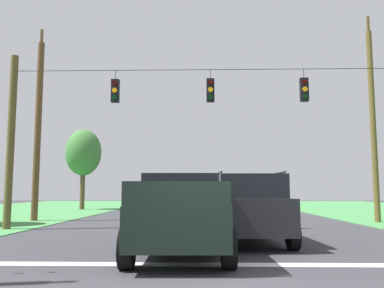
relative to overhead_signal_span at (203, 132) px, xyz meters
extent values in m
cube|color=white|center=(0.15, -7.53, -3.87)|extent=(13.16, 0.45, 0.01)
cube|color=white|center=(0.15, -1.53, -3.87)|extent=(2.50, 0.15, 0.01)
cube|color=white|center=(0.15, 4.98, -3.87)|extent=(2.50, 0.15, 0.01)
cube|color=white|center=(0.15, 13.27, -3.87)|extent=(2.50, 0.15, 0.01)
cube|color=white|center=(0.15, 22.14, -3.87)|extent=(2.50, 0.15, 0.01)
cylinder|color=brown|center=(-7.78, 0.00, -0.33)|extent=(0.30, 0.30, 7.08)
cylinder|color=black|center=(-0.05, 0.00, 2.56)|extent=(15.45, 0.02, 0.02)
cylinder|color=black|center=(-3.57, 0.00, 2.37)|extent=(0.02, 0.02, 0.39)
cube|color=black|center=(-3.57, 0.00, 1.70)|extent=(0.32, 0.24, 0.95)
cylinder|color=#310503|center=(-3.57, -0.14, 2.00)|extent=(0.20, 0.04, 0.20)
cylinder|color=orange|center=(-3.57, -0.14, 1.70)|extent=(0.20, 0.04, 0.20)
cylinder|color=black|center=(-3.57, -0.14, 1.40)|extent=(0.20, 0.04, 0.20)
cylinder|color=black|center=(0.31, 0.00, 2.37)|extent=(0.02, 0.02, 0.39)
cube|color=black|center=(0.31, 0.00, 1.70)|extent=(0.32, 0.24, 0.95)
cylinder|color=#310503|center=(0.31, -0.14, 2.00)|extent=(0.20, 0.04, 0.20)
cylinder|color=orange|center=(0.31, -0.14, 1.70)|extent=(0.20, 0.04, 0.20)
cylinder|color=black|center=(0.31, -0.14, 1.40)|extent=(0.20, 0.04, 0.20)
cylinder|color=black|center=(4.08, 0.00, 2.37)|extent=(0.02, 0.02, 0.39)
cube|color=black|center=(4.08, 0.00, 1.70)|extent=(0.32, 0.24, 0.95)
cylinder|color=#310503|center=(4.08, -0.14, 2.00)|extent=(0.20, 0.04, 0.20)
cylinder|color=orange|center=(4.08, -0.14, 1.70)|extent=(0.20, 0.04, 0.20)
cylinder|color=black|center=(4.08, -0.14, 1.40)|extent=(0.20, 0.04, 0.20)
cube|color=black|center=(-0.56, -6.25, -3.05)|extent=(2.15, 5.45, 0.85)
cube|color=black|center=(-0.58, -5.60, -2.27)|extent=(1.90, 1.95, 0.70)
cube|color=black|center=(-1.47, -7.62, -2.40)|extent=(0.16, 2.38, 0.45)
cube|color=black|center=(0.41, -7.57, -2.40)|extent=(0.16, 2.38, 0.45)
cube|color=black|center=(-0.49, -8.90, -2.40)|extent=(1.96, 0.15, 0.45)
cylinder|color=black|center=(-1.61, -4.44, -3.47)|extent=(0.30, 0.81, 0.80)
cylinder|color=black|center=(0.39, -4.39, -3.47)|extent=(0.30, 0.81, 0.80)
cylinder|color=black|center=(-1.51, -8.11, -3.47)|extent=(0.30, 0.81, 0.80)
cylinder|color=black|center=(0.49, -8.06, -3.47)|extent=(0.30, 0.81, 0.80)
cube|color=black|center=(1.27, -3.82, -3.02)|extent=(2.14, 4.88, 0.95)
cube|color=black|center=(1.28, -3.97, -2.22)|extent=(1.93, 3.27, 0.65)
cylinder|color=black|center=(0.43, -4.00, -1.84)|extent=(0.16, 2.72, 0.05)
cylinder|color=black|center=(2.13, -3.94, -1.84)|extent=(0.16, 2.72, 0.05)
cylinder|color=black|center=(0.23, -2.23, -3.49)|extent=(0.29, 0.77, 0.76)
cylinder|color=black|center=(2.18, -2.15, -3.49)|extent=(0.29, 0.77, 0.76)
cylinder|color=black|center=(0.36, -5.49, -3.49)|extent=(0.29, 0.77, 0.76)
cylinder|color=black|center=(2.31, -5.41, -3.49)|extent=(0.29, 0.77, 0.76)
cube|color=silver|center=(-0.26, 13.20, -3.20)|extent=(2.14, 4.43, 0.70)
cube|color=black|center=(-0.26, 13.20, -2.60)|extent=(1.78, 2.22, 0.50)
cylinder|color=black|center=(0.52, 11.71, -3.55)|extent=(0.27, 0.66, 0.64)
cylinder|color=black|center=(-1.27, 11.85, -3.55)|extent=(0.27, 0.66, 0.64)
cylinder|color=black|center=(0.75, 14.54, -3.55)|extent=(0.27, 0.66, 0.64)
cylinder|color=black|center=(-1.04, 14.68, -3.55)|extent=(0.27, 0.66, 0.64)
cylinder|color=brown|center=(8.43, 4.02, 0.92)|extent=(0.28, 0.28, 9.58)
cube|color=brown|center=(8.43, 4.02, 5.31)|extent=(0.12, 0.12, 2.37)
cylinder|color=#B2B7BC|center=(8.43, 4.97, 5.43)|extent=(0.08, 0.08, 0.12)
cylinder|color=#B2B7BC|center=(8.43, 3.07, 5.43)|extent=(0.08, 0.08, 0.12)
cylinder|color=brown|center=(-8.56, 4.59, 0.80)|extent=(0.34, 0.34, 9.34)
cube|color=brown|center=(-8.56, 4.59, 5.07)|extent=(0.12, 0.12, 2.27)
cylinder|color=#B2B7BC|center=(-8.56, 5.50, 5.19)|extent=(0.08, 0.08, 0.12)
cylinder|color=#B2B7BC|center=(-8.56, 3.68, 5.19)|extent=(0.08, 0.08, 0.12)
cylinder|color=brown|center=(-9.84, 17.25, -2.06)|extent=(0.39, 0.39, 3.62)
ellipsoid|color=#3C7336|center=(-9.84, 17.25, 0.80)|extent=(2.92, 2.92, 3.82)
camera|label=1|loc=(-0.03, -16.33, -2.34)|focal=38.55mm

